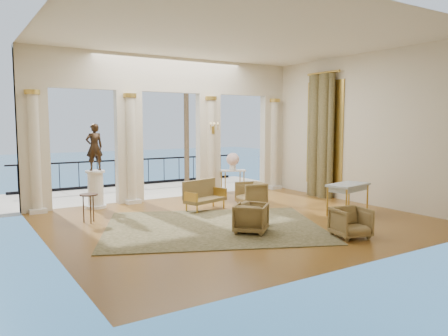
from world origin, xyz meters
TOP-DOWN VIEW (x-y plane):
  - floor at (0.00, 0.00)m, footprint 9.00×9.00m
  - room_walls at (0.00, -1.12)m, footprint 9.00×9.00m
  - arcade at (-0.00, 3.82)m, footprint 9.00×0.56m
  - terrace at (0.00, 5.80)m, footprint 10.00×3.60m
  - balustrade at (0.00, 7.40)m, footprint 9.00×0.06m
  - palm_tree at (2.00, 6.60)m, footprint 2.00×2.00m
  - sea at (0.00, 60.00)m, footprint 160.00×160.00m
  - curtain at (4.28, 1.50)m, footprint 0.33×1.40m
  - window_frame at (4.47, 1.50)m, footprint 0.04×1.60m
  - wall_sconce at (1.40, 3.51)m, footprint 0.30×0.11m
  - rug at (-0.89, -0.30)m, footprint 6.11×5.55m
  - armchair_a at (-0.11, -0.77)m, footprint 0.81×0.80m
  - armchair_b at (1.11, -2.67)m, footprint 0.82×0.79m
  - armchair_c at (1.46, 1.46)m, footprint 0.80×0.84m
  - armchair_d at (-0.45, -1.20)m, footprint 0.95×0.96m
  - settee at (-0.06, 1.65)m, footprint 1.36×0.87m
  - game_table at (2.85, -1.01)m, footprint 1.33×0.90m
  - pedestal at (-2.55, 3.50)m, footprint 0.59×0.59m
  - statue at (-2.55, 3.50)m, footprint 0.50×0.35m
  - console_table at (2.20, 3.55)m, footprint 0.93×0.67m
  - urn at (2.20, 3.55)m, footprint 0.44×0.44m
  - side_table at (-3.22, 1.73)m, footprint 0.44×0.44m

SIDE VIEW (x-z plane):
  - sea at x=0.00m, z-range -6.00..-6.00m
  - terrace at x=0.00m, z-range -0.10..0.00m
  - floor at x=0.00m, z-range 0.00..0.00m
  - rug at x=-0.89m, z-range 0.00..0.02m
  - armchair_a at x=-0.11m, z-range 0.00..0.63m
  - armchair_b at x=1.11m, z-range 0.00..0.71m
  - armchair_d at x=-0.45m, z-range 0.00..0.72m
  - armchair_c at x=1.46m, z-range 0.00..0.76m
  - balustrade at x=0.00m, z-range -0.11..0.92m
  - settee at x=-0.06m, z-range 0.00..0.83m
  - pedestal at x=-2.55m, z-range -0.02..1.06m
  - side_table at x=-3.22m, z-range 0.25..0.96m
  - console_table at x=2.20m, z-range 0.27..1.10m
  - game_table at x=2.85m, z-range 0.33..1.16m
  - urn at x=2.20m, z-range 0.87..1.46m
  - statue at x=-2.55m, z-range 1.08..2.42m
  - curtain at x=4.28m, z-range -0.03..4.06m
  - window_frame at x=4.47m, z-range 0.40..3.80m
  - wall_sconce at x=1.40m, z-range 2.06..2.40m
  - arcade at x=0.00m, z-range 0.33..4.83m
  - room_walls at x=0.00m, z-range -1.62..7.38m
  - palm_tree at x=2.00m, z-range 1.84..6.34m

